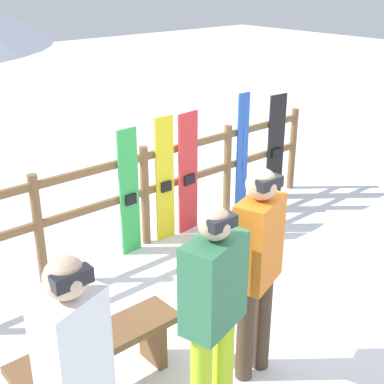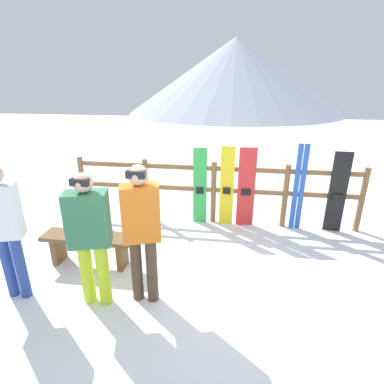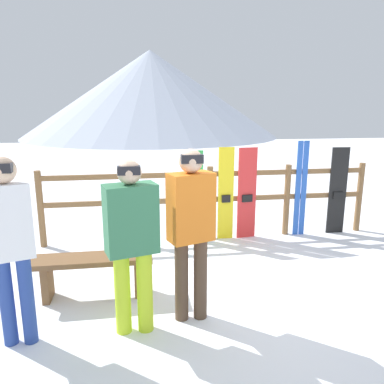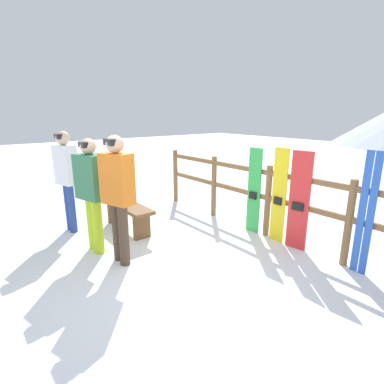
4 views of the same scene
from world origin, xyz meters
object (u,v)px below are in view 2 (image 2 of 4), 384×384
(snowboard_green, at_px, (200,187))
(snowboard_black_stripe, at_px, (337,193))
(person_orange, at_px, (141,226))
(person_white, at_px, (4,223))
(snowboard_red, at_px, (246,188))
(person_plaid_green, at_px, (90,233))
(snowboard_yellow, at_px, (227,187))
(ski_pair_blue, at_px, (299,188))
(bench, at_px, (89,243))

(snowboard_green, xyz_separation_m, snowboard_black_stripe, (2.47, 0.00, 0.01))
(person_orange, xyz_separation_m, snowboard_black_stripe, (2.88, 2.30, -0.29))
(person_white, xyz_separation_m, snowboard_red, (2.91, 2.48, -0.29))
(person_plaid_green, bearing_deg, snowboard_green, 68.01)
(person_orange, xyz_separation_m, snowboard_yellow, (0.91, 2.30, -0.28))
(snowboard_yellow, bearing_deg, person_orange, -111.64)
(person_plaid_green, relative_size, snowboard_red, 1.12)
(person_orange, bearing_deg, ski_pair_blue, 46.25)
(bench, relative_size, person_plaid_green, 0.80)
(snowboard_red, relative_size, snowboard_black_stripe, 1.01)
(snowboard_green, height_order, snowboard_yellow, snowboard_yellow)
(bench, height_order, snowboard_black_stripe, snowboard_black_stripe)
(person_white, xyz_separation_m, snowboard_black_stripe, (4.51, 2.48, -0.30))
(person_orange, relative_size, person_white, 1.01)
(person_orange, relative_size, snowboard_red, 1.17)
(snowboard_black_stripe, bearing_deg, snowboard_green, -180.00)
(bench, height_order, snowboard_green, snowboard_green)
(snowboard_yellow, distance_m, snowboard_black_stripe, 1.96)
(person_orange, bearing_deg, snowboard_black_stripe, 38.69)
(person_orange, distance_m, snowboard_green, 2.36)
(person_plaid_green, bearing_deg, snowboard_red, 52.86)
(bench, distance_m, snowboard_red, 2.89)
(bench, height_order, snowboard_yellow, snowboard_yellow)
(snowboard_green, height_order, snowboard_red, snowboard_red)
(snowboard_yellow, bearing_deg, snowboard_red, -0.00)
(ski_pair_blue, bearing_deg, snowboard_red, -179.79)
(person_plaid_green, distance_m, snowboard_red, 3.08)
(snowboard_red, distance_m, snowboard_black_stripe, 1.61)
(snowboard_red, bearing_deg, person_orange, -118.89)
(bench, relative_size, person_white, 0.78)
(bench, xyz_separation_m, person_orange, (1.05, -0.62, 0.68))
(person_plaid_green, distance_m, person_white, 1.06)
(bench, bearing_deg, snowboard_red, 35.88)
(bench, bearing_deg, person_plaid_green, -58.41)
(person_white, bearing_deg, snowboard_black_stripe, 28.83)
(snowboard_yellow, distance_m, ski_pair_blue, 1.30)
(person_white, distance_m, snowboard_black_stripe, 5.16)
(snowboard_red, bearing_deg, ski_pair_blue, 0.21)
(bench, distance_m, person_plaid_green, 1.09)
(person_orange, xyz_separation_m, person_white, (-1.63, -0.18, 0.00))
(ski_pair_blue, distance_m, snowboard_black_stripe, 0.67)
(person_orange, xyz_separation_m, person_plaid_green, (-0.58, -0.14, -0.06))
(person_white, distance_m, snowboard_yellow, 3.57)
(bench, bearing_deg, person_white, -126.02)
(person_white, height_order, ski_pair_blue, person_white)
(snowboard_green, distance_m, ski_pair_blue, 1.80)
(person_white, bearing_deg, person_plaid_green, 2.07)
(person_plaid_green, height_order, snowboard_yellow, person_plaid_green)
(person_white, height_order, snowboard_red, person_white)
(snowboard_green, height_order, snowboard_black_stripe, snowboard_black_stripe)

